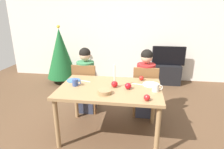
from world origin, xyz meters
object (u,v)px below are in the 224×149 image
Objects in this scene: mug_left at (75,83)px; mug_right at (156,88)px; chair_left at (86,85)px; plate_left at (74,80)px; christmas_tree at (61,53)px; person_right_child at (145,85)px; dining_table at (110,93)px; plate_right at (151,84)px; bowl_walnuts at (105,92)px; tv_stand at (167,74)px; tv at (169,56)px; apple_near_candle at (147,98)px; apple_by_right_mug at (141,78)px; chair_right at (145,88)px; candle_centerpiece at (115,83)px; apple_by_left_plate at (128,86)px; person_left_child at (86,81)px.

mug_right is (1.10, -0.04, 0.00)m from mug_left.
mug_right is (1.14, -0.66, 0.29)m from chair_left.
christmas_tree is at bearing 117.96° from plate_left.
dining_table is at bearing -128.13° from person_right_child.
bowl_walnuts is (-0.60, -0.40, 0.02)m from plate_right.
plate_left is at bearing -128.36° from tv_stand.
dining_table is at bearing -115.44° from tv.
person_right_child is 15.33× the size of apple_near_candle.
plate_left is at bearing -170.87° from apple_by_right_mug.
christmas_tree is at bearing 146.39° from person_right_child.
tv is (1.62, 1.69, 0.20)m from chair_left.
tv is at bearing 90.00° from tv_stand.
mug_left is 0.73× the size of bowl_walnuts.
plate_right is 1.07m from mug_left.
apple_near_candle reaches higher than bowl_walnuts.
candle_centerpiece is (-0.44, -0.59, 0.30)m from chair_right.
tv is (1.09, 2.30, 0.04)m from dining_table.
bowl_walnuts is (1.52, -2.23, 0.03)m from christmas_tree.
apple_by_left_plate is at bearing -110.62° from person_right_child.
bowl_walnuts is (-0.03, -0.22, 0.11)m from dining_table.
apple_near_candle is (-0.12, -0.29, -0.01)m from mug_right.
christmas_tree is 7.08× the size of plate_left.
plate_right is at bearing 102.57° from mug_right.
tv_stand is at bearing 45.70° from person_left_child.
tv reaches higher than tv_stand.
person_left_child reaches higher than tv_stand.
chair_right is at bearing 99.79° from mug_right.
christmas_tree is 6.11× the size of plate_right.
plate_left reaches higher than tv_stand.
apple_near_candle is at bearing -98.16° from plate_right.
person_left_child is 1.01m from bowl_walnuts.
mug_right is (-0.48, -2.35, 0.56)m from tv_stand.
christmas_tree reaches higher than chair_right.
tv is at bearing 77.16° from apple_near_candle.
tv_stand is at bearing 51.64° from plate_left.
apple_by_left_plate is at bearing -13.88° from plate_left.
christmas_tree reaches higher than mug_left.
apple_by_right_mug is (1.98, -1.66, 0.04)m from christmas_tree.
mug_right is at bearing -1.88° from mug_left.
mug_right is at bearing -10.81° from plate_left.
person_right_child is (1.03, 0.00, 0.00)m from person_left_child.
chair_left is 1.03m from apple_by_right_mug.
dining_table is 6.89× the size of plate_left.
person_right_child is 0.80m from candle_centerpiece.
tv reaches higher than chair_left.
plate_right is at bearing -82.22° from person_right_child.
christmas_tree is 2.28m from mug_left.
christmas_tree is (-1.55, 2.01, 0.08)m from dining_table.
apple_by_right_mug is at bearing 115.33° from mug_right.
plate_left is 1.49× the size of mug_right.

